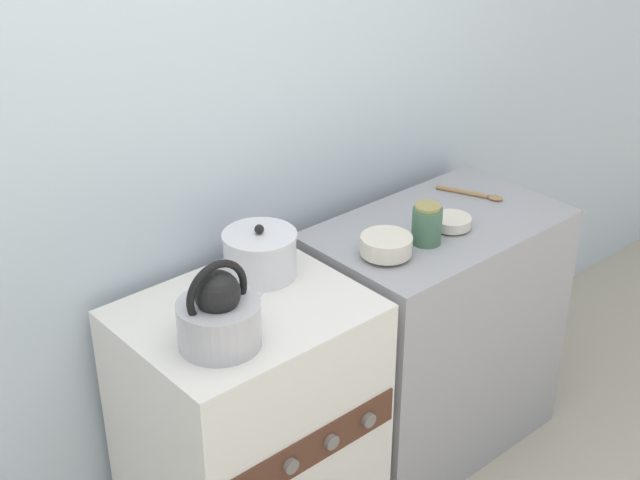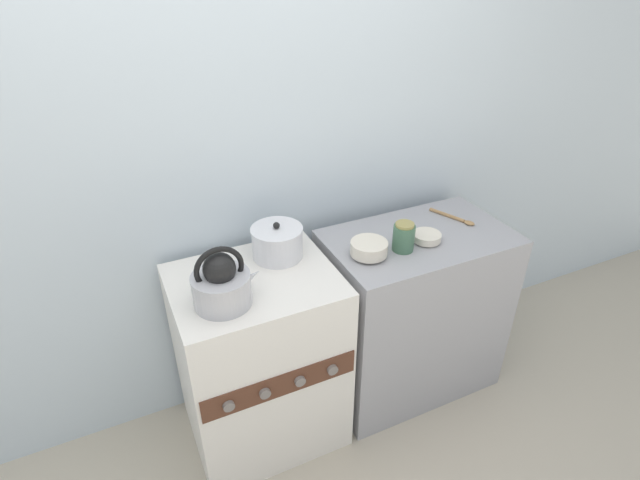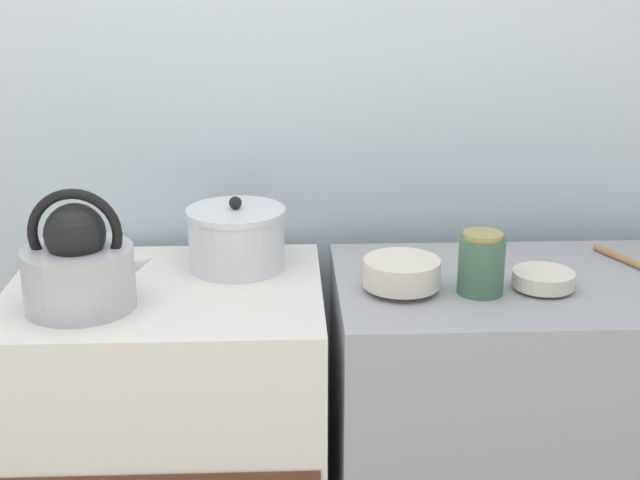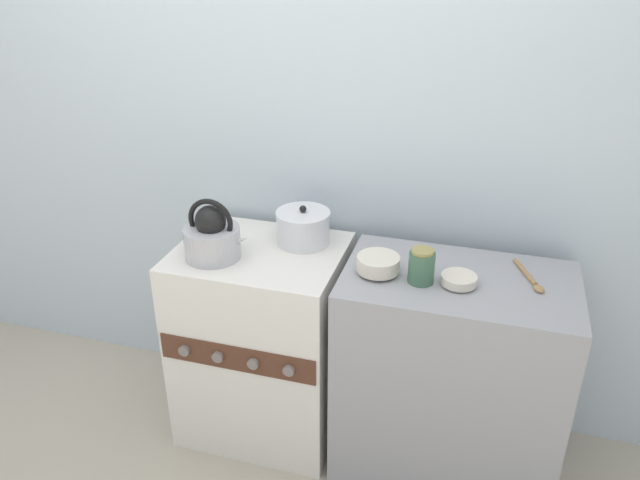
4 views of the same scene
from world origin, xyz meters
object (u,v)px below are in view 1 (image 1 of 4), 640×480
at_px(stove, 250,433).
at_px(small_ceramic_bowl, 452,222).
at_px(enamel_bowl, 386,245).
at_px(cooking_pot, 260,254).
at_px(storage_jar, 427,224).
at_px(kettle, 220,315).

relative_size(stove, small_ceramic_bowl, 6.87).
bearing_deg(enamel_bowl, cooking_pot, 153.06).
relative_size(cooking_pot, storage_jar, 1.70).
bearing_deg(small_ceramic_bowl, stove, 175.65).
height_order(stove, kettle, kettle).
bearing_deg(storage_jar, kettle, -178.36).
distance_m(cooking_pot, small_ceramic_bowl, 0.66).
height_order(enamel_bowl, small_ceramic_bowl, enamel_bowl).
bearing_deg(stove, storage_jar, -6.38).
xyz_separation_m(kettle, enamel_bowl, (0.64, 0.04, -0.04)).
distance_m(kettle, small_ceramic_bowl, 0.93).
xyz_separation_m(kettle, storage_jar, (0.79, 0.02, -0.02)).
bearing_deg(kettle, cooking_pot, 35.99).
height_order(kettle, storage_jar, kettle).
bearing_deg(storage_jar, enamel_bowl, 173.79).
relative_size(stove, kettle, 3.29).
height_order(small_ceramic_bowl, storage_jar, storage_jar).
distance_m(cooking_pot, storage_jar, 0.53).
xyz_separation_m(cooking_pot, small_ceramic_bowl, (0.63, -0.18, -0.04)).
height_order(stove, small_ceramic_bowl, small_ceramic_bowl).
bearing_deg(cooking_pot, kettle, -144.01).
xyz_separation_m(stove, small_ceramic_bowl, (0.78, -0.06, 0.46)).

